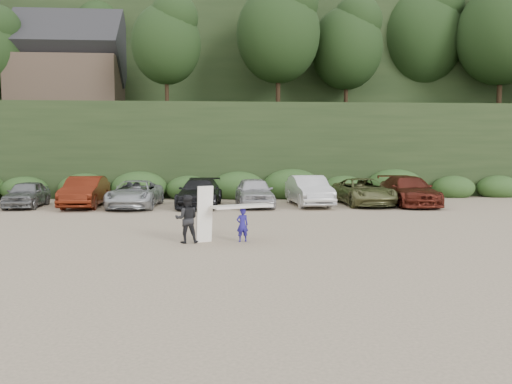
{
  "coord_description": "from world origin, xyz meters",
  "views": [
    {
      "loc": [
        -0.16,
        -16.31,
        2.83
      ],
      "look_at": [
        1.12,
        3.0,
        1.3
      ],
      "focal_mm": 35.0,
      "sensor_mm": 36.0,
      "label": 1
    }
  ],
  "objects": [
    {
      "name": "ground",
      "position": [
        0.0,
        0.0,
        0.0
      ],
      "size": [
        120.0,
        120.0,
        0.0
      ],
      "primitive_type": "plane",
      "color": "tan",
      "rests_on": "ground"
    },
    {
      "name": "hillside_backdrop",
      "position": [
        -0.26,
        35.93,
        11.22
      ],
      "size": [
        90.0,
        41.5,
        28.0
      ],
      "color": "black",
      "rests_on": "ground"
    },
    {
      "name": "parked_cars",
      "position": [
        -4.67,
        9.91,
        0.74
      ],
      "size": [
        33.94,
        5.68,
        1.63
      ],
      "color": "#9C9BA0",
      "rests_on": "ground"
    },
    {
      "name": "child_surfer",
      "position": [
        0.45,
        -0.6,
        0.8
      ],
      "size": [
        2.02,
        1.27,
        1.18
      ],
      "color": "navy",
      "rests_on": "ground"
    },
    {
      "name": "adult_surfer",
      "position": [
        -1.25,
        -0.7,
        0.77
      ],
      "size": [
        1.23,
        0.62,
        1.79
      ],
      "color": "black",
      "rests_on": "ground"
    }
  ]
}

